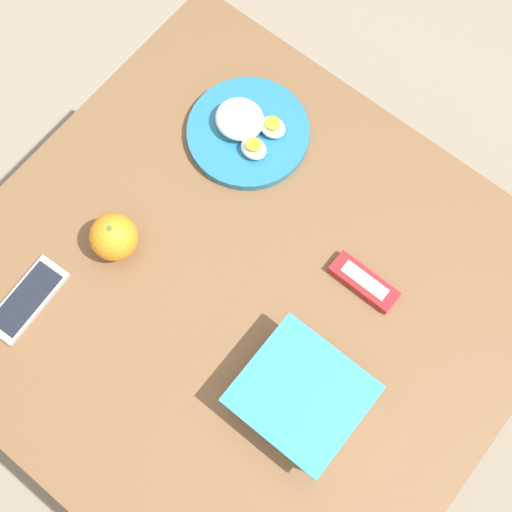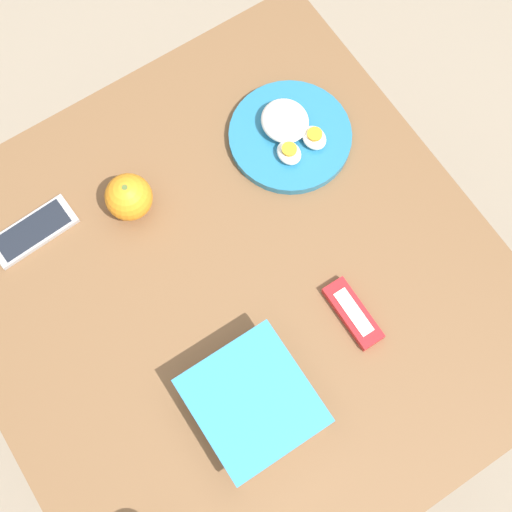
# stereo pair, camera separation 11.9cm
# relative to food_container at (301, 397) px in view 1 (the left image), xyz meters

# --- Properties ---
(ground_plane) EXTENTS (10.00, 10.00, 0.00)m
(ground_plane) POSITION_rel_food_container_xyz_m (0.18, -0.08, -0.80)
(ground_plane) COLOR gray
(table) EXTENTS (0.92, 0.88, 0.77)m
(table) POSITION_rel_food_container_xyz_m (0.18, -0.08, -0.14)
(table) COLOR brown
(table) RESTS_ON ground_plane
(food_container) EXTENTS (0.19, 0.18, 0.07)m
(food_container) POSITION_rel_food_container_xyz_m (0.00, 0.00, 0.00)
(food_container) COLOR white
(food_container) RESTS_ON table
(orange_fruit) EXTENTS (0.08, 0.08, 0.08)m
(orange_fruit) POSITION_rel_food_container_xyz_m (0.41, -0.01, 0.01)
(orange_fruit) COLOR orange
(orange_fruit) RESTS_ON table
(rice_plate) EXTENTS (0.22, 0.22, 0.06)m
(rice_plate) POSITION_rel_food_container_xyz_m (0.37, -0.32, -0.01)
(rice_plate) COLOR teal
(rice_plate) RESTS_ON table
(candy_bar) EXTENTS (0.12, 0.04, 0.02)m
(candy_bar) POSITION_rel_food_container_xyz_m (0.03, -0.22, -0.02)
(candy_bar) COLOR red
(candy_bar) RESTS_ON table
(cell_phone) EXTENTS (0.07, 0.15, 0.01)m
(cell_phone) POSITION_rel_food_container_xyz_m (0.46, 0.16, -0.03)
(cell_phone) COLOR #ADADB2
(cell_phone) RESTS_ON table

